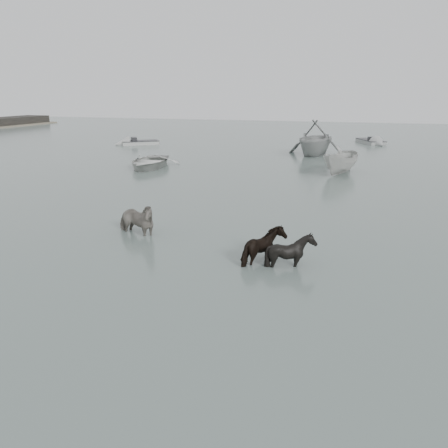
{
  "coord_description": "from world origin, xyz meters",
  "views": [
    {
      "loc": [
        3.89,
        -12.41,
        5.12
      ],
      "look_at": [
        -0.18,
        0.57,
        1.0
      ],
      "focal_mm": 35.0,
      "sensor_mm": 36.0,
      "label": 1
    }
  ],
  "objects": [
    {
      "name": "skiff_mid",
      "position": [
        4.72,
        35.99,
        0.38
      ],
      "size": [
        3.72,
        5.9,
        0.75
      ],
      "primitive_type": null,
      "rotation": [
        0.0,
        0.0,
        -1.17
      ],
      "color": "gray",
      "rests_on": "ground"
    },
    {
      "name": "pony_dark",
      "position": [
        1.27,
        0.17,
        0.69
      ],
      "size": [
        1.24,
        1.42,
        1.38
      ],
      "primitive_type": "imported",
      "rotation": [
        0.0,
        0.0,
        1.52
      ],
      "color": "black",
      "rests_on": "ground"
    },
    {
      "name": "rowboat_lead",
      "position": [
        -10.4,
        15.4,
        0.52
      ],
      "size": [
        4.23,
        5.45,
        1.04
      ],
      "primitive_type": "imported",
      "rotation": [
        0.0,
        0.0,
        0.14
      ],
      "color": "silver",
      "rests_on": "ground"
    },
    {
      "name": "ground",
      "position": [
        0.0,
        0.0,
        0.0
      ],
      "size": [
        140.0,
        140.0,
        0.0
      ],
      "primitive_type": "plane",
      "color": "#516059",
      "rests_on": "ground"
    },
    {
      "name": "boat_small",
      "position": [
        2.7,
        16.87,
        0.8
      ],
      "size": [
        2.78,
        4.42,
        1.6
      ],
      "primitive_type": "imported",
      "rotation": [
        0.0,
        0.0,
        -0.32
      ],
      "color": "#B7B7B2",
      "rests_on": "ground"
    },
    {
      "name": "pony_pinto",
      "position": [
        -3.91,
        1.44,
        0.83
      ],
      "size": [
        2.13,
        1.36,
        1.66
      ],
      "primitive_type": "imported",
      "rotation": [
        0.0,
        0.0,
        1.31
      ],
      "color": "black",
      "rests_on": "ground"
    },
    {
      "name": "pony_black",
      "position": [
        2.1,
        0.11,
        0.7
      ],
      "size": [
        1.57,
        1.48,
        1.4
      ],
      "primitive_type": "imported",
      "rotation": [
        0.0,
        0.0,
        1.24
      ],
      "color": "black",
      "rests_on": "ground"
    },
    {
      "name": "skiff_outer",
      "position": [
        -17.69,
        27.87,
        0.38
      ],
      "size": [
        5.03,
        4.32,
        0.75
      ],
      "primitive_type": null,
      "rotation": [
        0.0,
        0.0,
        3.78
      ],
      "color": "#A8A8A3",
      "rests_on": "ground"
    },
    {
      "name": "rowboat_trail",
      "position": [
        0.15,
        25.41,
        1.54
      ],
      "size": [
        6.26,
        6.86,
        3.09
      ],
      "primitive_type": "imported",
      "rotation": [
        0.0,
        0.0,
        2.91
      ],
      "color": "#A6A8A6",
      "rests_on": "ground"
    }
  ]
}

